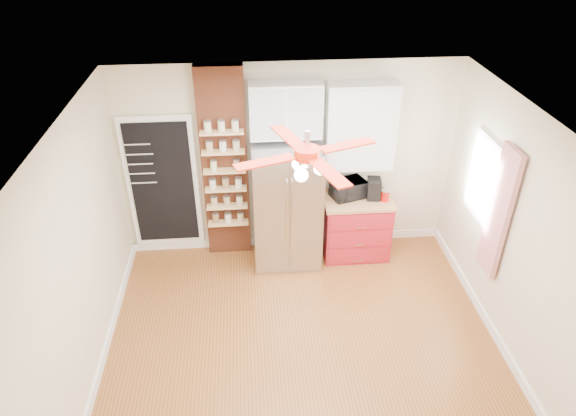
{
  "coord_description": "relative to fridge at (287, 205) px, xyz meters",
  "views": [
    {
      "loc": [
        -0.53,
        -4.18,
        4.47
      ],
      "look_at": [
        -0.1,
        0.9,
        1.29
      ],
      "focal_mm": 32.0,
      "sensor_mm": 36.0,
      "label": 1
    }
  ],
  "objects": [
    {
      "name": "red_cabinet",
      "position": [
        0.97,
        0.05,
        -0.42
      ],
      "size": [
        0.94,
        0.64,
        0.9
      ],
      "color": "#A81825",
      "rests_on": "floor"
    },
    {
      "name": "pantry_jar_beans",
      "position": [
        -0.64,
        0.17,
        0.56
      ],
      "size": [
        0.12,
        0.12,
        0.12
      ],
      "primitive_type": "cylinder",
      "rotation": [
        0.0,
        0.0,
        0.34
      ],
      "color": "#9B6C4F",
      "rests_on": "brick_pillar"
    },
    {
      "name": "ceiling_fan",
      "position": [
        0.05,
        -1.63,
        1.55
      ],
      "size": [
        1.4,
        1.4,
        0.44
      ],
      "color": "silver",
      "rests_on": "ceiling"
    },
    {
      "name": "floor",
      "position": [
        0.05,
        -1.63,
        -0.88
      ],
      "size": [
        4.5,
        4.5,
        0.0
      ],
      "primitive_type": "plane",
      "color": "#955725",
      "rests_on": "ground"
    },
    {
      "name": "pantry_jar_oats",
      "position": [
        -0.94,
        0.15,
        0.56
      ],
      "size": [
        0.11,
        0.11,
        0.13
      ],
      "primitive_type": "cylinder",
      "rotation": [
        0.0,
        0.0,
        -0.42
      ],
      "color": "beige",
      "rests_on": "brick_pillar"
    },
    {
      "name": "curtain",
      "position": [
        2.23,
        -1.28,
        0.57
      ],
      "size": [
        0.06,
        0.4,
        1.55
      ],
      "primitive_type": "cube",
      "color": "red",
      "rests_on": "wall_right"
    },
    {
      "name": "canister_right",
      "position": [
        1.34,
        0.05,
        0.1
      ],
      "size": [
        0.11,
        0.11,
        0.16
      ],
      "primitive_type": "cylinder",
      "rotation": [
        0.0,
        0.0,
        -0.06
      ],
      "color": "#A10D08",
      "rests_on": "red_cabinet"
    },
    {
      "name": "brick_pillar",
      "position": [
        -0.8,
        0.29,
        0.48
      ],
      "size": [
        0.6,
        0.16,
        2.7
      ],
      "primitive_type": "cube",
      "color": "brown",
      "rests_on": "floor"
    },
    {
      "name": "fridge",
      "position": [
        0.0,
        0.0,
        0.0
      ],
      "size": [
        0.9,
        0.7,
        1.75
      ],
      "primitive_type": "cube",
      "color": "#B9B9BE",
      "rests_on": "floor"
    },
    {
      "name": "window",
      "position": [
        2.28,
        -0.73,
        0.68
      ],
      "size": [
        0.04,
        0.75,
        1.05
      ],
      "primitive_type": "cube",
      "color": "white",
      "rests_on": "wall_right"
    },
    {
      "name": "upper_shelf_unit",
      "position": [
        0.97,
        0.22,
        1.0
      ],
      "size": [
        0.9,
        0.3,
        1.15
      ],
      "primitive_type": "cube",
      "color": "white",
      "rests_on": "wall_back"
    },
    {
      "name": "toaster_oven",
      "position": [
        0.84,
        0.11,
        0.15
      ],
      "size": [
        0.52,
        0.43,
        0.25
      ],
      "primitive_type": "imported",
      "rotation": [
        0.0,
        0.0,
        0.33
      ],
      "color": "black",
      "rests_on": "red_cabinet"
    },
    {
      "name": "wall_right",
      "position": [
        2.3,
        -1.63,
        0.48
      ],
      "size": [
        0.02,
        4.0,
        2.7
      ],
      "primitive_type": "cube",
      "color": "beige",
      "rests_on": "floor"
    },
    {
      "name": "wall_left",
      "position": [
        -2.2,
        -1.63,
        0.48
      ],
      "size": [
        0.02,
        4.0,
        2.7
      ],
      "primitive_type": "cube",
      "color": "beige",
      "rests_on": "floor"
    },
    {
      "name": "chalkboard",
      "position": [
        -1.65,
        0.33,
        0.23
      ],
      "size": [
        0.95,
        0.05,
        1.95
      ],
      "color": "white",
      "rests_on": "wall_back"
    },
    {
      "name": "ceiling",
      "position": [
        0.05,
        -1.63,
        1.83
      ],
      "size": [
        4.5,
        4.5,
        0.0
      ],
      "primitive_type": "plane",
      "color": "white",
      "rests_on": "wall_back"
    },
    {
      "name": "wall_back",
      "position": [
        0.05,
        0.37,
        0.48
      ],
      "size": [
        4.5,
        0.02,
        2.7
      ],
      "primitive_type": "cube",
      "color": "beige",
      "rests_on": "floor"
    },
    {
      "name": "upper_glass_cabinet",
      "position": [
        0.0,
        0.2,
        1.27
      ],
      "size": [
        0.9,
        0.35,
        0.7
      ],
      "primitive_type": "cube",
      "color": "white",
      "rests_on": "wall_back"
    },
    {
      "name": "canister_left",
      "position": [
        1.32,
        -0.03,
        0.1
      ],
      "size": [
        0.12,
        0.12,
        0.15
      ],
      "primitive_type": "cylinder",
      "rotation": [
        0.0,
        0.0,
        -0.06
      ],
      "color": "#B80F0A",
      "rests_on": "red_cabinet"
    },
    {
      "name": "coffee_maker",
      "position": [
        1.18,
        0.06,
        0.17
      ],
      "size": [
        0.2,
        0.24,
        0.29
      ],
      "primitive_type": "cube",
      "rotation": [
        0.0,
        0.0,
        -0.13
      ],
      "color": "black",
      "rests_on": "red_cabinet"
    }
  ]
}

